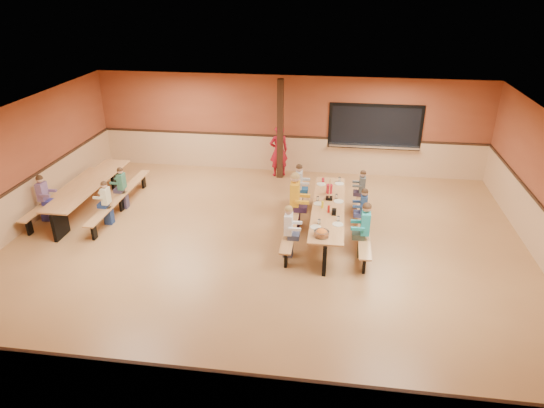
# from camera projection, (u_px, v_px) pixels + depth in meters

# --- Properties ---
(ground) EXTENTS (12.00, 12.00, 0.00)m
(ground) POSITION_uv_depth(u_px,v_px,m) (265.00, 249.00, 11.07)
(ground) COLOR #9D683B
(ground) RESTS_ON ground
(room_envelope) EXTENTS (12.04, 10.04, 3.02)m
(room_envelope) POSITION_uv_depth(u_px,v_px,m) (264.00, 222.00, 10.77)
(room_envelope) COLOR brown
(room_envelope) RESTS_ON ground
(kitchen_pass_through) EXTENTS (2.78, 0.28, 1.38)m
(kitchen_pass_through) POSITION_uv_depth(u_px,v_px,m) (375.00, 129.00, 14.54)
(kitchen_pass_through) COLOR black
(kitchen_pass_through) RESTS_ON ground
(structural_post) EXTENTS (0.18, 0.18, 3.00)m
(structural_post) POSITION_uv_depth(u_px,v_px,m) (280.00, 130.00, 14.39)
(structural_post) COLOR black
(structural_post) RESTS_ON ground
(cafeteria_table_main) EXTENTS (1.91, 3.70, 0.74)m
(cafeteria_table_main) POSITION_uv_depth(u_px,v_px,m) (328.00, 214.00, 11.49)
(cafeteria_table_main) COLOR #BA7F49
(cafeteria_table_main) RESTS_ON ground
(cafeteria_table_second) EXTENTS (1.91, 3.70, 0.74)m
(cafeteria_table_second) POSITION_uv_depth(u_px,v_px,m) (90.00, 191.00, 12.77)
(cafeteria_table_second) COLOR #BA7F49
(cafeteria_table_second) RESTS_ON ground
(seated_child_white_left) EXTENTS (0.37, 0.30, 1.21)m
(seated_child_white_left) POSITION_uv_depth(u_px,v_px,m) (288.00, 232.00, 10.56)
(seated_child_white_left) COLOR white
(seated_child_white_left) RESTS_ON ground
(seated_adult_yellow) EXTENTS (0.47, 0.38, 1.41)m
(seated_adult_yellow) POSITION_uv_depth(u_px,v_px,m) (295.00, 201.00, 11.78)
(seated_adult_yellow) COLOR gold
(seated_adult_yellow) RESTS_ON ground
(seated_child_grey_left) EXTENTS (0.37, 0.30, 1.21)m
(seated_child_grey_left) POSITION_uv_depth(u_px,v_px,m) (299.00, 187.00, 12.81)
(seated_child_grey_left) COLOR beige
(seated_child_grey_left) RESTS_ON ground
(seated_child_teal_right) EXTENTS (0.40, 0.33, 1.28)m
(seated_child_teal_right) POSITION_uv_depth(u_px,v_px,m) (365.00, 230.00, 10.53)
(seated_child_teal_right) COLOR teal
(seated_child_teal_right) RESTS_ON ground
(seated_child_navy_right) EXTENTS (0.34, 0.28, 1.15)m
(seated_child_navy_right) POSITION_uv_depth(u_px,v_px,m) (363.00, 211.00, 11.53)
(seated_child_navy_right) COLOR navy
(seated_child_navy_right) RESTS_ON ground
(seated_child_char_right) EXTENTS (0.33, 0.27, 1.13)m
(seated_child_char_right) POSITION_uv_depth(u_px,v_px,m) (362.00, 191.00, 12.63)
(seated_child_char_right) COLOR #474D50
(seated_child_char_right) RESTS_ON ground
(seated_child_purple_sec) EXTENTS (0.37, 0.30, 1.21)m
(seated_child_purple_sec) POSITION_uv_depth(u_px,v_px,m) (44.00, 198.00, 12.14)
(seated_child_purple_sec) COLOR slate
(seated_child_purple_sec) RESTS_ON ground
(seated_child_green_sec) EXTENTS (0.33, 0.27, 1.13)m
(seated_child_green_sec) POSITION_uv_depth(u_px,v_px,m) (122.00, 188.00, 12.81)
(seated_child_green_sec) COLOR #347059
(seated_child_green_sec) RESTS_ON ground
(seated_child_tan_sec) EXTENTS (0.33, 0.27, 1.13)m
(seated_child_tan_sec) POSITION_uv_depth(u_px,v_px,m) (107.00, 203.00, 11.98)
(seated_child_tan_sec) COLOR beige
(seated_child_tan_sec) RESTS_ON ground
(standing_woman) EXTENTS (0.69, 0.58, 1.60)m
(standing_woman) POSITION_uv_depth(u_px,v_px,m) (279.00, 151.00, 14.82)
(standing_woman) COLOR #B01427
(standing_woman) RESTS_ON ground
(punch_pitcher) EXTENTS (0.16, 0.16, 0.22)m
(punch_pitcher) POSITION_uv_depth(u_px,v_px,m) (329.00, 189.00, 12.06)
(punch_pitcher) COLOR red
(punch_pitcher) RESTS_ON cafeteria_table_main
(chip_bowl) EXTENTS (0.32, 0.32, 0.15)m
(chip_bowl) POSITION_uv_depth(u_px,v_px,m) (322.00, 233.00, 10.06)
(chip_bowl) COLOR orange
(chip_bowl) RESTS_ON cafeteria_table_main
(napkin_dispenser) EXTENTS (0.10, 0.14, 0.13)m
(napkin_dispenser) POSITION_uv_depth(u_px,v_px,m) (334.00, 212.00, 10.99)
(napkin_dispenser) COLOR black
(napkin_dispenser) RESTS_ON cafeteria_table_main
(condiment_mustard) EXTENTS (0.06, 0.06, 0.17)m
(condiment_mustard) POSITION_uv_depth(u_px,v_px,m) (323.00, 205.00, 11.29)
(condiment_mustard) COLOR yellow
(condiment_mustard) RESTS_ON cafeteria_table_main
(condiment_ketchup) EXTENTS (0.06, 0.06, 0.17)m
(condiment_ketchup) POSITION_uv_depth(u_px,v_px,m) (329.00, 209.00, 11.08)
(condiment_ketchup) COLOR #B2140F
(condiment_ketchup) RESTS_ON cafeteria_table_main
(table_paddle) EXTENTS (0.16, 0.16, 0.56)m
(table_paddle) POSITION_uv_depth(u_px,v_px,m) (329.00, 194.00, 11.70)
(table_paddle) COLOR black
(table_paddle) RESTS_ON cafeteria_table_main
(place_settings) EXTENTS (0.65, 3.30, 0.11)m
(place_settings) POSITION_uv_depth(u_px,v_px,m) (329.00, 204.00, 11.38)
(place_settings) COLOR beige
(place_settings) RESTS_ON cafeteria_table_main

